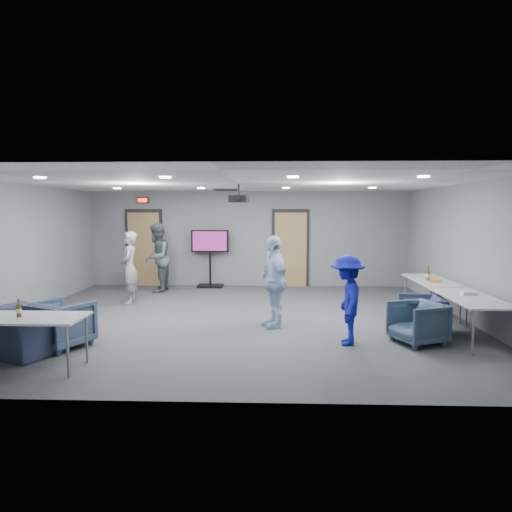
{
  "coord_description": "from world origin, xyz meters",
  "views": [
    {
      "loc": [
        0.68,
        -8.97,
        2.18
      ],
      "look_at": [
        0.34,
        0.67,
        1.2
      ],
      "focal_mm": 32.0,
      "sensor_mm": 36.0,
      "label": 1
    }
  ],
  "objects_px": {
    "person_a": "(129,268)",
    "bottle_right": "(428,275)",
    "chair_front_a": "(61,324)",
    "chair_right_b": "(421,315)",
    "person_d": "(347,300)",
    "bottle_front": "(19,310)",
    "table_front_left": "(16,320)",
    "chair_front_b": "(20,332)",
    "projector": "(239,199)",
    "person_c": "(274,281)",
    "tv_stand": "(210,255)",
    "chair_right_c": "(418,323)",
    "person_b": "(157,258)",
    "table_right_b": "(471,299)",
    "table_right_a": "(431,282)"
  },
  "relations": [
    {
      "from": "person_a",
      "to": "bottle_right",
      "type": "bearing_deg",
      "value": 71.26
    },
    {
      "from": "chair_front_a",
      "to": "chair_right_b",
      "type": "bearing_deg",
      "value": -145.31
    },
    {
      "from": "person_d",
      "to": "bottle_front",
      "type": "distance_m",
      "value": 4.84
    },
    {
      "from": "person_a",
      "to": "table_front_left",
      "type": "bearing_deg",
      "value": -12.22
    },
    {
      "from": "chair_right_b",
      "to": "chair_front_b",
      "type": "distance_m",
      "value": 6.59
    },
    {
      "from": "chair_front_b",
      "to": "projector",
      "type": "height_order",
      "value": "projector"
    },
    {
      "from": "bottle_front",
      "to": "bottle_right",
      "type": "distance_m",
      "value": 7.49
    },
    {
      "from": "person_c",
      "to": "table_front_left",
      "type": "height_order",
      "value": "person_c"
    },
    {
      "from": "person_c",
      "to": "tv_stand",
      "type": "relative_size",
      "value": 1.06
    },
    {
      "from": "bottle_right",
      "to": "tv_stand",
      "type": "height_order",
      "value": "tv_stand"
    },
    {
      "from": "chair_front_a",
      "to": "tv_stand",
      "type": "bearing_deg",
      "value": -80.67
    },
    {
      "from": "person_d",
      "to": "chair_right_c",
      "type": "distance_m",
      "value": 1.23
    },
    {
      "from": "person_a",
      "to": "projector",
      "type": "distance_m",
      "value": 3.29
    },
    {
      "from": "person_b",
      "to": "projector",
      "type": "xyz_separation_m",
      "value": [
        2.38,
        -2.69,
        1.49
      ]
    },
    {
      "from": "person_a",
      "to": "person_c",
      "type": "relative_size",
      "value": 0.98
    },
    {
      "from": "person_b",
      "to": "chair_front_a",
      "type": "height_order",
      "value": "person_b"
    },
    {
      "from": "person_d",
      "to": "chair_front_b",
      "type": "distance_m",
      "value": 5.07
    },
    {
      "from": "person_b",
      "to": "bottle_right",
      "type": "relative_size",
      "value": 6.17
    },
    {
      "from": "table_front_left",
      "to": "projector",
      "type": "xyz_separation_m",
      "value": [
        2.81,
        3.26,
        1.72
      ]
    },
    {
      "from": "chair_right_b",
      "to": "chair_right_c",
      "type": "relative_size",
      "value": 0.98
    },
    {
      "from": "chair_front_a",
      "to": "person_c",
      "type": "bearing_deg",
      "value": -132.4
    },
    {
      "from": "chair_front_b",
      "to": "tv_stand",
      "type": "distance_m",
      "value": 6.5
    },
    {
      "from": "person_a",
      "to": "person_d",
      "type": "relative_size",
      "value": 1.15
    },
    {
      "from": "chair_right_c",
      "to": "table_right_b",
      "type": "distance_m",
      "value": 1.03
    },
    {
      "from": "person_c",
      "to": "projector",
      "type": "distance_m",
      "value": 1.9
    },
    {
      "from": "bottle_front",
      "to": "table_right_b",
      "type": "bearing_deg",
      "value": 13.92
    },
    {
      "from": "chair_right_c",
      "to": "bottle_front",
      "type": "relative_size",
      "value": 2.98
    },
    {
      "from": "person_b",
      "to": "chair_right_c",
      "type": "height_order",
      "value": "person_b"
    },
    {
      "from": "chair_front_b",
      "to": "projector",
      "type": "xyz_separation_m",
      "value": [
        3.11,
        2.66,
        2.05
      ]
    },
    {
      "from": "person_b",
      "to": "table_right_b",
      "type": "height_order",
      "value": "person_b"
    },
    {
      "from": "person_c",
      "to": "table_front_left",
      "type": "distance_m",
      "value": 4.27
    },
    {
      "from": "chair_right_b",
      "to": "chair_right_c",
      "type": "height_order",
      "value": "chair_right_c"
    },
    {
      "from": "person_a",
      "to": "person_b",
      "type": "bearing_deg",
      "value": 159.98
    },
    {
      "from": "projector",
      "to": "person_d",
      "type": "bearing_deg",
      "value": -37.29
    },
    {
      "from": "chair_front_a",
      "to": "person_d",
      "type": "bearing_deg",
      "value": -151.02
    },
    {
      "from": "chair_front_b",
      "to": "table_right_a",
      "type": "bearing_deg",
      "value": -133.35
    },
    {
      "from": "table_right_a",
      "to": "bottle_right",
      "type": "xyz_separation_m",
      "value": [
        -0.11,
        -0.11,
        0.15
      ]
    },
    {
      "from": "chair_front_b",
      "to": "table_right_b",
      "type": "distance_m",
      "value": 7.2
    },
    {
      "from": "chair_front_a",
      "to": "table_front_left",
      "type": "height_order",
      "value": "chair_front_a"
    },
    {
      "from": "table_front_left",
      "to": "chair_front_a",
      "type": "bearing_deg",
      "value": 82.46
    },
    {
      "from": "table_right_a",
      "to": "person_d",
      "type": "bearing_deg",
      "value": 136.65
    },
    {
      "from": "table_front_left",
      "to": "projector",
      "type": "distance_m",
      "value": 4.63
    },
    {
      "from": "person_b",
      "to": "table_right_a",
      "type": "distance_m",
      "value": 6.82
    },
    {
      "from": "bottle_right",
      "to": "projector",
      "type": "distance_m",
      "value": 4.2
    },
    {
      "from": "chair_right_c",
      "to": "person_d",
      "type": "bearing_deg",
      "value": -107.68
    },
    {
      "from": "person_b",
      "to": "chair_front_a",
      "type": "relative_size",
      "value": 2.21
    },
    {
      "from": "table_right_a",
      "to": "table_right_b",
      "type": "height_order",
      "value": "same"
    },
    {
      "from": "bottle_right",
      "to": "projector",
      "type": "height_order",
      "value": "projector"
    },
    {
      "from": "person_d",
      "to": "projector",
      "type": "height_order",
      "value": "projector"
    },
    {
      "from": "tv_stand",
      "to": "chair_right_b",
      "type": "bearing_deg",
      "value": -46.98
    }
  ]
}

